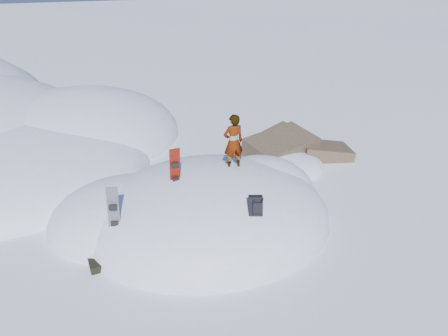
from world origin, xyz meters
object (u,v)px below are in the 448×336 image
object	(u,v)px
snowboard_dark	(114,216)
person	(233,142)
snowboard_red	(175,173)
backpack	(256,206)

from	to	relation	value
snowboard_dark	person	distance (m)	3.72
person	snowboard_red	bearing A→B (deg)	3.13
snowboard_red	snowboard_dark	size ratio (longest dim) A/B	1.01
snowboard_red	backpack	size ratio (longest dim) A/B	2.70
snowboard_dark	person	xyz separation A→B (m)	(3.37, 1.16, 1.06)
snowboard_dark	backpack	size ratio (longest dim) A/B	2.68
snowboard_red	person	bearing A→B (deg)	4.67
snowboard_red	snowboard_dark	xyz separation A→B (m)	(-1.68, -0.84, -0.51)
backpack	person	bearing A→B (deg)	102.62
snowboard_dark	backpack	world-z (taller)	snowboard_dark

